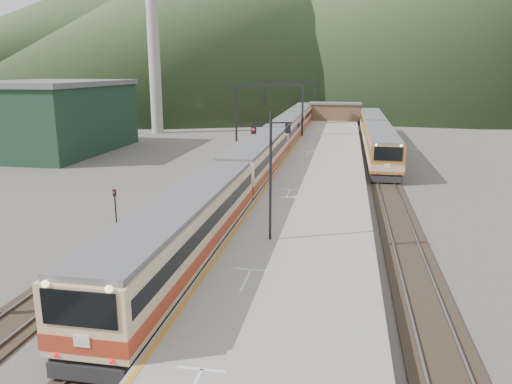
# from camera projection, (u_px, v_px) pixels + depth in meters

# --- Properties ---
(ground) EXTENTS (400.00, 400.00, 0.00)m
(ground) POSITION_uv_depth(u_px,v_px,m) (102.00, 370.00, 17.01)
(ground) COLOR #47423D
(ground) RESTS_ON ground
(track_main) EXTENTS (2.60, 200.00, 0.23)m
(track_main) POSITION_uv_depth(u_px,v_px,m) (273.00, 161.00, 55.20)
(track_main) COLOR black
(track_main) RESTS_ON ground
(track_far) EXTENTS (2.60, 200.00, 0.23)m
(track_far) POSITION_uv_depth(u_px,v_px,m) (229.00, 160.00, 56.07)
(track_far) COLOR black
(track_far) RESTS_ON ground
(track_second) EXTENTS (2.60, 200.00, 0.23)m
(track_second) POSITION_uv_depth(u_px,v_px,m) (380.00, 164.00, 53.19)
(track_second) COLOR black
(track_second) RESTS_ON ground
(platform) EXTENTS (8.00, 100.00, 1.00)m
(platform) POSITION_uv_depth(u_px,v_px,m) (323.00, 162.00, 52.21)
(platform) COLOR gray
(platform) RESTS_ON ground
(gantry_near) EXTENTS (9.55, 0.25, 8.00)m
(gantry_near) POSITION_uv_depth(u_px,v_px,m) (269.00, 102.00, 68.69)
(gantry_near) COLOR black
(gantry_near) RESTS_ON ground
(gantry_far) EXTENTS (9.55, 0.25, 8.00)m
(gantry_far) POSITION_uv_depth(u_px,v_px,m) (290.00, 93.00, 92.56)
(gantry_far) COLOR black
(gantry_far) RESTS_ON ground
(warehouse) EXTENTS (14.50, 20.50, 8.60)m
(warehouse) POSITION_uv_depth(u_px,v_px,m) (50.00, 117.00, 60.96)
(warehouse) COLOR #173120
(warehouse) RESTS_ON ground
(smokestack) EXTENTS (1.80, 1.80, 30.00)m
(smokestack) POSITION_uv_depth(u_px,v_px,m) (153.00, 35.00, 76.44)
(smokestack) COLOR #9E998E
(smokestack) RESTS_ON ground
(station_shed) EXTENTS (9.40, 4.40, 3.10)m
(station_shed) POSITION_uv_depth(u_px,v_px,m) (335.00, 111.00, 89.91)
(station_shed) COLOR brown
(station_shed) RESTS_ON platform
(hill_a) EXTENTS (180.00, 180.00, 60.00)m
(hill_a) POSITION_uv_depth(u_px,v_px,m) (230.00, 17.00, 198.20)
(hill_a) COLOR #354B27
(hill_a) RESTS_ON ground
(hill_b) EXTENTS (220.00, 220.00, 75.00)m
(hill_b) POSITION_uv_depth(u_px,v_px,m) (403.00, 5.00, 222.42)
(hill_b) COLOR #354B27
(hill_b) RESTS_ON ground
(hill_d) EXTENTS (200.00, 200.00, 55.00)m
(hill_d) POSITION_uv_depth(u_px,v_px,m) (103.00, 34.00, 260.47)
(hill_d) COLOR #354B27
(hill_d) RESTS_ON ground
(main_train) EXTENTS (3.05, 83.62, 3.73)m
(main_train) POSITION_uv_depth(u_px,v_px,m) (274.00, 142.00, 55.43)
(main_train) COLOR tan
(main_train) RESTS_ON track_main
(second_train) EXTENTS (2.96, 40.33, 3.62)m
(second_train) POSITION_uv_depth(u_px,v_px,m) (376.00, 134.00, 62.69)
(second_train) COLOR #A56A28
(second_train) RESTS_ON track_second
(signal_mast) EXTENTS (2.09, 0.86, 6.90)m
(signal_mast) POSITION_uv_depth(u_px,v_px,m) (271.00, 163.00, 26.07)
(signal_mast) COLOR black
(signal_mast) RESTS_ON platform
(short_signal_a) EXTENTS (0.26, 0.22, 2.27)m
(short_signal_a) POSITION_uv_depth(u_px,v_px,m) (99.00, 258.00, 23.16)
(short_signal_a) COLOR black
(short_signal_a) RESTS_ON ground
(short_signal_b) EXTENTS (0.23, 0.18, 2.27)m
(short_signal_b) POSITION_uv_depth(u_px,v_px,m) (220.00, 168.00, 44.26)
(short_signal_b) COLOR black
(short_signal_b) RESTS_ON ground
(short_signal_c) EXTENTS (0.25, 0.21, 2.27)m
(short_signal_c) POSITION_uv_depth(u_px,v_px,m) (115.00, 201.00, 33.00)
(short_signal_c) COLOR black
(short_signal_c) RESTS_ON ground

